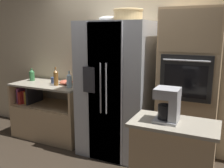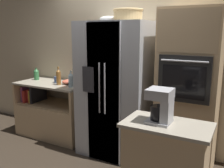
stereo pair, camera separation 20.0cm
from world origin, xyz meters
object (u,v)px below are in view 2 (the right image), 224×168
object	(u,v)px
refrigerator	(116,89)
mug	(57,80)
coffee_maker	(162,105)
wall_oven	(188,91)
bottle_tall	(36,74)
wicker_basket	(128,14)
bottle_wide	(71,80)
bottle_short	(58,77)
fruit_bowl	(110,19)
mixing_bowl	(69,82)

from	to	relation	value
refrigerator	mug	size ratio (longest dim) A/B	14.98
coffee_maker	refrigerator	bearing A→B (deg)	134.96
wall_oven	bottle_tall	distance (m)	2.61
wicker_basket	bottle_wide	xyz separation A→B (m)	(-0.93, -0.03, -0.94)
refrigerator	bottle_tall	size ratio (longest dim) A/B	8.95
wicker_basket	bottle_short	size ratio (longest dim) A/B	1.33
fruit_bowl	mixing_bowl	xyz separation A→B (m)	(-0.78, 0.04, -0.97)
refrigerator	wall_oven	distance (m)	0.98
refrigerator	fruit_bowl	xyz separation A→B (m)	(-0.13, 0.06, 0.98)
wall_oven	bottle_short	world-z (taller)	wall_oven
refrigerator	wall_oven	bearing A→B (deg)	4.37
fruit_bowl	mug	xyz separation A→B (m)	(-1.02, 0.03, -0.96)
wall_oven	bottle_wide	size ratio (longest dim) A/B	8.12
refrigerator	bottle_wide	xyz separation A→B (m)	(-0.74, -0.07, 0.08)
refrigerator	coffee_maker	bearing A→B (deg)	-45.04
refrigerator	wall_oven	xyz separation A→B (m)	(0.98, 0.07, 0.08)
wall_oven	wicker_basket	distance (m)	1.24
refrigerator	bottle_tall	world-z (taller)	refrigerator
mixing_bowl	wall_oven	bearing A→B (deg)	-0.52
fruit_bowl	refrigerator	bearing A→B (deg)	-22.60
refrigerator	bottle_short	world-z (taller)	refrigerator
bottle_wide	wall_oven	bearing A→B (deg)	4.85
bottle_short	coffee_maker	bearing A→B (deg)	-25.22
wicker_basket	mixing_bowl	world-z (taller)	wicker_basket
wall_oven	bottle_short	xyz separation A→B (m)	(-2.00, -0.10, 0.02)
wall_oven	bottle_short	size ratio (longest dim) A/B	6.95
bottle_wide	mug	world-z (taller)	bottle_wide
refrigerator	fruit_bowl	world-z (taller)	fruit_bowl
refrigerator	bottle_short	bearing A→B (deg)	-178.41
mug	coffee_maker	bearing A→B (deg)	-26.27
mug	mixing_bowl	world-z (taller)	mug
mixing_bowl	wicker_basket	bearing A→B (deg)	-7.11
bottle_tall	coffee_maker	size ratio (longest dim) A/B	0.67
bottle_tall	bottle_short	world-z (taller)	bottle_short
mixing_bowl	mug	bearing A→B (deg)	-177.11
refrigerator	bottle_tall	xyz separation A→B (m)	(-1.63, 0.11, 0.07)
mixing_bowl	bottle_short	bearing A→B (deg)	-130.86
wicker_basket	fruit_bowl	distance (m)	0.34
mug	mixing_bowl	xyz separation A→B (m)	(0.23, 0.01, -0.01)
bottle_short	mixing_bowl	bearing A→B (deg)	49.14
refrigerator	coffee_maker	world-z (taller)	refrigerator
fruit_bowl	mixing_bowl	world-z (taller)	fruit_bowl
wicker_basket	mixing_bowl	size ratio (longest dim) A/B	1.80
fruit_bowl	bottle_wide	xyz separation A→B (m)	(-0.61, -0.13, -0.89)
coffee_maker	bottle_short	bearing A→B (deg)	154.78
wicker_basket	mug	distance (m)	1.68
bottle_wide	coffee_maker	world-z (taller)	coffee_maker
wicker_basket	bottle_wide	bearing A→B (deg)	-178.42
coffee_maker	fruit_bowl	bearing A→B (deg)	137.06
wall_oven	bottle_tall	xyz separation A→B (m)	(-2.61, 0.03, -0.00)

